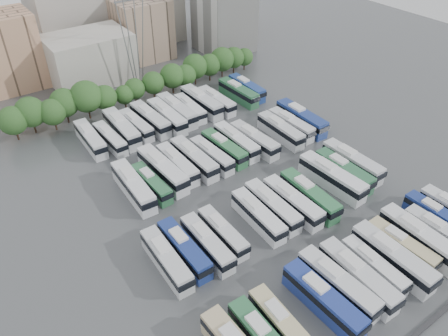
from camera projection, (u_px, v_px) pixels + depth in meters
ground at (258, 192)px, 76.48m from camera, size 220.00×220.00×0.00m
parapet at (424, 328)px, 54.73m from camera, size 56.00×0.50×0.50m
tree_line at (137, 85)px, 100.49m from camera, size 64.59×7.60×8.86m
city_buildings at (66, 38)px, 115.35m from camera, size 102.00×35.00×20.00m
apartment_tower at (224, 4)px, 122.53m from camera, size 14.00×14.00×26.00m
electricity_pylon at (130, 11)px, 99.02m from camera, size 9.00×6.91×33.83m
bus_r0_s2 at (283, 326)px, 53.27m from camera, size 3.03×11.56×3.60m
bus_r0_s4 at (323, 300)px, 56.12m from camera, size 3.11×12.73×3.97m
bus_r0_s5 at (338, 284)px, 58.13m from camera, size 3.23×12.81×3.99m
bus_r0_s6 at (358, 276)px, 59.14m from camera, size 3.30×13.00×4.05m
bus_r0_s7 at (374, 266)px, 60.93m from camera, size 2.81×10.88×3.39m
bus_r0_s8 at (393, 257)px, 61.75m from camera, size 3.02×13.29×4.16m
bus_r0_s9 at (402, 246)px, 63.98m from camera, size 2.80×11.28×3.52m
bus_r0_s10 at (420, 238)px, 64.86m from camera, size 3.23×13.30×4.15m
bus_r0_s11 at (440, 234)px, 65.89m from camera, size 2.84×11.72×3.66m
bus_r0_s12 at (437, 216)px, 69.06m from camera, size 2.45×11.13×3.49m
bus_r1_s0 at (166, 260)px, 61.69m from camera, size 3.04×12.06×3.76m
bus_r1_s1 at (184, 249)px, 63.35m from camera, size 2.68×11.86×3.71m
bus_r1_s2 at (207, 243)px, 64.27m from camera, size 2.75×11.70×3.66m
bus_r1_s3 at (223, 232)px, 66.27m from camera, size 2.49×10.87×3.40m
bus_r1_s5 at (258, 216)px, 69.05m from camera, size 3.13×11.94×3.71m
bus_r1_s6 at (272, 206)px, 70.78m from camera, size 2.95×12.19×3.81m
bus_r1_s7 at (293, 202)px, 71.54m from camera, size 2.73×12.40×3.89m
bus_r1_s8 at (309, 195)px, 72.88m from camera, size 3.24×12.70×3.95m
bus_r1_s10 at (332, 177)px, 76.60m from camera, size 3.56×13.70×4.26m
bus_r1_s11 at (344, 171)px, 78.35m from camera, size 2.70×12.34×3.87m
bus_r1_s12 at (352, 162)px, 80.51m from camera, size 2.97×12.90×4.04m
bus_r2_s1 at (133, 186)px, 74.63m from camera, size 3.41×13.32×4.15m
bus_r2_s2 at (152, 183)px, 75.91m from camera, size 2.71×10.88×3.39m
bus_r2_s3 at (162, 169)px, 78.40m from camera, size 3.55×13.73×4.27m
bus_r2_s4 at (177, 164)px, 80.20m from camera, size 2.61×11.87×3.72m
bus_r2_s5 at (194, 158)px, 81.39m from camera, size 3.03×12.84×4.01m
bus_r2_s6 at (212, 155)px, 82.62m from camera, size 3.02×11.45×3.56m
bus_r2_s7 at (224, 148)px, 84.45m from camera, size 3.11×11.92×3.71m
bus_r2_s8 at (236, 141)px, 86.25m from camera, size 2.69×12.26×3.85m
bus_r2_s9 at (254, 140)px, 86.67m from camera, size 3.33×12.50×3.88m
bus_r2_s11 at (281, 130)px, 89.58m from camera, size 2.98×12.42×3.88m
bus_r2_s12 at (291, 125)px, 91.52m from camera, size 2.92×11.94×3.73m
bus_r2_s13 at (301, 118)px, 93.14m from camera, size 3.18×13.62×4.26m
bus_r3_s1 at (90, 139)px, 87.03m from camera, size 3.02×12.32×3.84m
bus_r3_s2 at (110, 138)px, 87.38m from camera, size 2.83×11.23×3.50m
bus_r3_s3 at (122, 128)px, 89.86m from camera, size 3.25×13.62×4.26m
bus_r3_s4 at (136, 125)px, 91.55m from camera, size 2.97×11.44×3.56m
bus_r3_s5 at (150, 119)px, 93.02m from camera, size 3.36×13.11×4.08m
bus_r3_s6 at (167, 116)px, 93.88m from camera, size 2.94×13.19×4.13m
bus_r3_s7 at (177, 110)px, 96.01m from camera, size 3.04×13.23×4.14m
bus_r3_s8 at (190, 108)px, 97.49m from camera, size 2.78×11.08×3.45m
bus_r3_s9 at (202, 102)px, 99.15m from camera, size 3.24×13.47×4.21m
bus_r3_s10 at (216, 101)px, 100.00m from camera, size 2.92×11.92×3.72m
bus_r3_s12 at (238, 92)px, 103.24m from camera, size 3.16×12.49×3.89m
bus_r3_s13 at (247, 88)px, 105.35m from camera, size 2.76×11.97×3.74m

